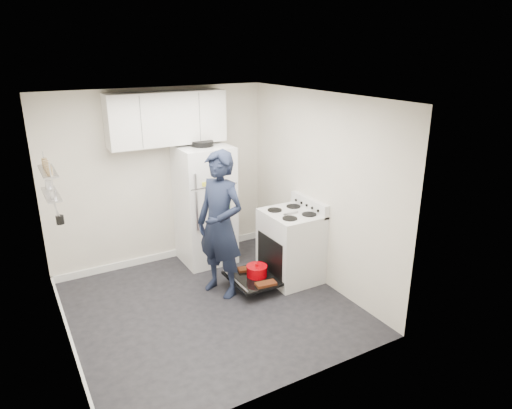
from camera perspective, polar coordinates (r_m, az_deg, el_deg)
room at (r=5.20m, az=-6.65°, el=-1.20°), size 3.21×3.21×2.51m
electric_range at (r=6.16m, az=4.28°, el=-5.25°), size 0.66×0.76×1.10m
open_oven_door at (r=6.01m, az=-0.25°, el=-8.83°), size 0.55×0.70×0.22m
refrigerator at (r=6.58m, az=-6.41°, el=0.01°), size 0.72×0.74×1.78m
upper_cabinets at (r=6.31m, az=-11.06°, el=10.53°), size 1.60×0.33×0.70m
wall_shelf_rack at (r=5.15m, az=-24.37°, el=2.47°), size 0.14×0.60×0.61m
person at (r=5.64m, az=-4.49°, el=-2.54°), size 0.68×0.80×1.86m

